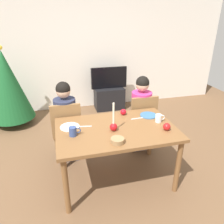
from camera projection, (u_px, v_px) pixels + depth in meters
ground_plane at (116, 178)px, 2.86m from camera, size 7.68×7.68×0.00m
back_wall at (84, 49)px, 4.62m from camera, size 6.40×0.10×2.60m
dining_table at (116, 134)px, 2.59m from camera, size 1.40×0.90×0.75m
chair_left at (67, 128)px, 3.06m from camera, size 0.40×0.40×0.90m
chair_right at (141, 119)px, 3.32m from camera, size 0.40×0.40×0.90m
person_left_child at (66, 123)px, 3.07m from camera, size 0.30×0.30×1.17m
person_right_child at (141, 115)px, 3.32m from camera, size 0.30×0.30×1.17m
tv_stand at (109, 98)px, 4.90m from camera, size 0.64×0.40×0.48m
tv at (109, 78)px, 4.71m from camera, size 0.79×0.05×0.46m
christmas_tree at (8, 86)px, 3.97m from camera, size 0.80×0.80×1.50m
candle_centerpiece at (114, 125)px, 2.47m from camera, size 0.09×0.09×0.34m
plate_left at (70, 127)px, 2.57m from camera, size 0.23×0.23×0.01m
plate_right at (148, 115)px, 2.86m from camera, size 0.22×0.22×0.01m
mug_left at (73, 131)px, 2.38m from camera, size 0.13×0.08×0.10m
mug_right at (159, 118)px, 2.68m from camera, size 0.12×0.08×0.10m
fork_left at (84, 126)px, 2.58m from camera, size 0.18×0.05×0.01m
fork_right at (138, 118)px, 2.78m from camera, size 0.18×0.02×0.01m
bowl_walnuts at (118, 141)px, 2.25m from camera, size 0.14×0.14×0.05m
apple_near_candle at (167, 127)px, 2.49m from camera, size 0.09×0.09×0.09m
apple_by_left_plate at (123, 112)px, 2.88m from camera, size 0.08×0.08×0.08m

